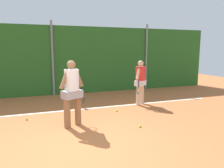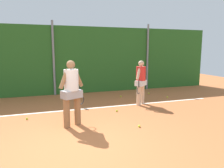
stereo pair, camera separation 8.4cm
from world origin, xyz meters
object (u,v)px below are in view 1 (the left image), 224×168
(player_foreground_near, at_px, (72,90))
(player_midcourt, at_px, (140,80))
(tennis_ball_4, at_px, (27,119))
(tennis_ball_6, at_px, (120,96))
(tennis_ball_1, at_px, (140,126))
(tennis_ball_5, at_px, (148,93))
(tennis_ball_9, at_px, (117,111))
(tennis_ball_7, at_px, (166,97))

(player_foreground_near, height_order, player_midcourt, player_foreground_near)
(tennis_ball_4, xyz_separation_m, tennis_ball_6, (3.77, 1.98, 0.00))
(tennis_ball_1, bearing_deg, player_foreground_near, 157.64)
(tennis_ball_5, relative_size, tennis_ball_9, 1.00)
(tennis_ball_1, height_order, tennis_ball_5, same)
(tennis_ball_4, height_order, tennis_ball_7, same)
(player_midcourt, relative_size, tennis_ball_4, 25.28)
(tennis_ball_4, distance_m, tennis_ball_5, 5.66)
(tennis_ball_4, distance_m, tennis_ball_6, 4.26)
(tennis_ball_7, xyz_separation_m, tennis_ball_9, (-2.80, -1.28, 0.00))
(tennis_ball_5, bearing_deg, tennis_ball_6, -174.10)
(tennis_ball_1, relative_size, tennis_ball_5, 1.00)
(tennis_ball_4, bearing_deg, tennis_ball_1, -29.70)
(tennis_ball_1, distance_m, tennis_ball_4, 3.34)
(player_midcourt, height_order, tennis_ball_9, player_midcourt)
(tennis_ball_4, xyz_separation_m, tennis_ball_5, (5.24, 2.13, 0.00))
(tennis_ball_5, bearing_deg, tennis_ball_4, -157.84)
(tennis_ball_6, bearing_deg, player_midcourt, -80.19)
(tennis_ball_5, distance_m, tennis_ball_6, 1.48)
(tennis_ball_5, bearing_deg, tennis_ball_9, -137.45)
(tennis_ball_7, bearing_deg, tennis_ball_1, -133.72)
(player_midcourt, relative_size, tennis_ball_7, 25.28)
(player_foreground_near, height_order, tennis_ball_7, player_foreground_near)
(player_foreground_near, bearing_deg, player_midcourt, 3.20)
(tennis_ball_1, distance_m, tennis_ball_5, 4.45)
(tennis_ball_7, bearing_deg, player_foreground_near, -153.91)
(tennis_ball_4, height_order, tennis_ball_9, same)
(player_midcourt, relative_size, tennis_ball_1, 25.28)
(player_foreground_near, bearing_deg, tennis_ball_6, 23.74)
(tennis_ball_4, height_order, tennis_ball_6, same)
(player_midcourt, bearing_deg, player_foreground_near, -11.22)
(player_foreground_near, distance_m, player_midcourt, 3.19)
(player_foreground_near, distance_m, tennis_ball_4, 1.83)
(tennis_ball_6, xyz_separation_m, tennis_ball_9, (-0.94, -2.06, 0.00))
(tennis_ball_9, bearing_deg, tennis_ball_6, 65.46)
(player_foreground_near, distance_m, tennis_ball_6, 4.02)
(tennis_ball_1, xyz_separation_m, tennis_ball_7, (2.73, 2.85, 0.00))
(tennis_ball_1, bearing_deg, tennis_ball_9, 92.52)
(player_foreground_near, xyz_separation_m, tennis_ball_5, (4.02, 3.10, -0.97))
(tennis_ball_4, height_order, tennis_ball_5, same)
(player_midcourt, xyz_separation_m, tennis_ball_4, (-4.02, -0.56, -0.90))
(tennis_ball_4, bearing_deg, tennis_ball_6, 27.73)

